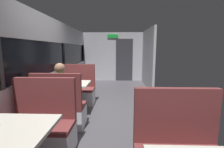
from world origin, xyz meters
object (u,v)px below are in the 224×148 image
(dining_table_near_window, at_px, (8,137))
(bench_mid_window_facing_end, at_px, (60,111))
(dining_table_mid_window, at_px, (70,87))
(bench_mid_window_facing_entry, at_px, (77,92))
(bench_near_window_facing_entry, at_px, (42,131))
(seated_passenger, at_px, (61,100))
(coffee_cup_secondary, at_px, (68,82))

(dining_table_near_window, height_order, bench_mid_window_facing_end, bench_mid_window_facing_end)
(dining_table_mid_window, height_order, bench_mid_window_facing_entry, bench_mid_window_facing_entry)
(dining_table_near_window, bearing_deg, bench_mid_window_facing_entry, 90.00)
(dining_table_near_window, bearing_deg, bench_near_window_facing_entry, 90.00)
(bench_mid_window_facing_entry, bearing_deg, bench_near_window_facing_entry, -90.00)
(dining_table_near_window, xyz_separation_m, bench_mid_window_facing_entry, (0.00, 2.86, -0.31))
(bench_near_window_facing_entry, relative_size, bench_mid_window_facing_end, 1.00)
(bench_mid_window_facing_end, bearing_deg, dining_table_near_window, -90.00)
(dining_table_mid_window, relative_size, seated_passenger, 0.71)
(dining_table_mid_window, distance_m, bench_mid_window_facing_end, 0.77)
(bench_mid_window_facing_entry, bearing_deg, dining_table_mid_window, -90.00)
(dining_table_near_window, bearing_deg, bench_mid_window_facing_end, 90.00)
(bench_near_window_facing_entry, bearing_deg, coffee_cup_secondary, 89.52)
(dining_table_mid_window, bearing_deg, bench_near_window_facing_entry, -90.00)
(bench_near_window_facing_entry, distance_m, seated_passenger, 0.86)
(seated_passenger, bearing_deg, coffee_cup_secondary, 88.69)
(dining_table_near_window, relative_size, bench_mid_window_facing_entry, 0.82)
(dining_table_mid_window, distance_m, coffee_cup_secondary, 0.21)
(dining_table_near_window, distance_m, bench_near_window_facing_entry, 0.77)
(bench_mid_window_facing_entry, bearing_deg, bench_mid_window_facing_end, -90.00)
(bench_mid_window_facing_end, distance_m, seated_passenger, 0.22)
(dining_table_near_window, distance_m, bench_mid_window_facing_entry, 2.87)
(bench_near_window_facing_entry, distance_m, bench_mid_window_facing_entry, 2.16)
(dining_table_near_window, xyz_separation_m, dining_table_mid_window, (0.00, 2.16, 0.00))
(bench_mid_window_facing_end, distance_m, coffee_cup_secondary, 0.72)
(bench_mid_window_facing_end, relative_size, seated_passenger, 0.87)
(dining_table_mid_window, xyz_separation_m, bench_mid_window_facing_end, (0.00, -0.70, -0.31))
(seated_passenger, bearing_deg, bench_mid_window_facing_entry, 90.00)
(dining_table_mid_window, height_order, coffee_cup_secondary, coffee_cup_secondary)
(bench_near_window_facing_entry, xyz_separation_m, bench_mid_window_facing_end, (0.00, 0.76, 0.00))
(dining_table_near_window, bearing_deg, coffee_cup_secondary, 89.69)
(dining_table_mid_window, relative_size, bench_mid_window_facing_entry, 0.82)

